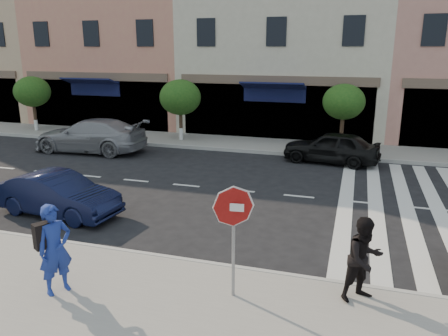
% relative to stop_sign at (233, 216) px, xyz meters
% --- Properties ---
extents(ground, '(120.00, 120.00, 0.00)m').
position_rel_stop_sign_xyz_m(ground, '(-1.62, 2.62, -1.77)').
color(ground, black).
rests_on(ground, ground).
extents(sidewalk_near, '(60.00, 4.50, 0.15)m').
position_rel_stop_sign_xyz_m(sidewalk_near, '(-1.62, -1.13, -1.70)').
color(sidewalk_near, gray).
rests_on(sidewalk_near, ground).
extents(sidewalk_far, '(60.00, 3.00, 0.15)m').
position_rel_stop_sign_xyz_m(sidewalk_far, '(-1.62, 13.62, -1.70)').
color(sidewalk_far, gray).
rests_on(sidewalk_far, ground).
extents(building_west_mid, '(10.00, 9.00, 14.00)m').
position_rel_stop_sign_xyz_m(building_west_mid, '(-12.62, 19.62, 5.23)').
color(building_west_mid, tan).
rests_on(building_west_mid, ground).
extents(building_centre, '(11.00, 9.00, 11.00)m').
position_rel_stop_sign_xyz_m(building_centre, '(-2.12, 19.62, 3.73)').
color(building_centre, beige).
rests_on(building_centre, ground).
extents(street_tree_wa, '(2.00, 2.00, 3.05)m').
position_rel_stop_sign_xyz_m(street_tree_wa, '(-15.62, 13.42, 0.56)').
color(street_tree_wa, '#473323').
rests_on(street_tree_wa, sidewalk_far).
extents(street_tree_wb, '(2.10, 2.10, 3.06)m').
position_rel_stop_sign_xyz_m(street_tree_wb, '(-6.62, 13.42, 0.53)').
color(street_tree_wb, '#473323').
rests_on(street_tree_wb, sidewalk_far).
extents(street_tree_c, '(1.90, 1.90, 3.04)m').
position_rel_stop_sign_xyz_m(street_tree_c, '(1.38, 13.42, 0.58)').
color(street_tree_c, '#473323').
rests_on(street_tree_c, sidewalk_far).
extents(stop_sign, '(0.78, 0.13, 2.21)m').
position_rel_stop_sign_xyz_m(stop_sign, '(0.00, 0.00, 0.00)').
color(stop_sign, gray).
rests_on(stop_sign, sidewalk_near).
extents(photographer, '(0.69, 0.78, 1.79)m').
position_rel_stop_sign_xyz_m(photographer, '(-3.29, -0.84, -0.73)').
color(photographer, navy).
rests_on(photographer, sidewalk_near).
extents(walker, '(1.01, 0.98, 1.63)m').
position_rel_stop_sign_xyz_m(walker, '(2.35, 0.62, -0.81)').
color(walker, black).
rests_on(walker, sidewalk_near).
extents(car_near_mid, '(3.88, 1.72, 1.24)m').
position_rel_stop_sign_xyz_m(car_near_mid, '(-6.12, 2.92, -1.15)').
color(car_near_mid, black).
rests_on(car_near_mid, ground).
extents(car_far_left, '(5.38, 2.34, 1.54)m').
position_rel_stop_sign_xyz_m(car_far_left, '(-9.89, 10.22, -1.00)').
color(car_far_left, gray).
rests_on(car_far_left, ground).
extents(car_far_mid, '(4.17, 2.13, 1.36)m').
position_rel_stop_sign_xyz_m(car_far_mid, '(1.07, 11.42, -1.09)').
color(car_far_mid, black).
rests_on(car_far_mid, ground).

